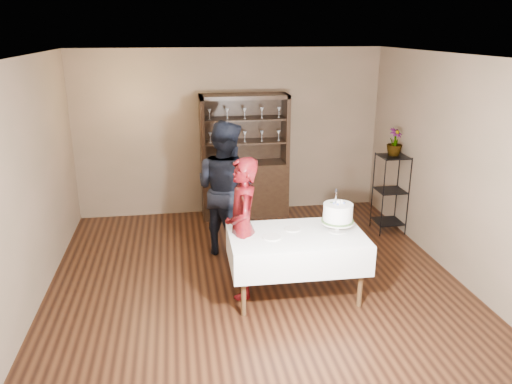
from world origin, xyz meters
TOP-DOWN VIEW (x-y plane):
  - floor at (0.00, 0.00)m, footprint 5.00×5.00m
  - ceiling at (0.00, 0.00)m, footprint 5.00×5.00m
  - back_wall at (0.00, 2.50)m, footprint 5.00×0.02m
  - wall_left at (-2.50, 0.00)m, footprint 0.02×5.00m
  - wall_right at (2.50, 0.00)m, footprint 0.02×5.00m
  - china_hutch at (0.20, 2.25)m, footprint 1.40×0.48m
  - plant_etagere at (2.28, 1.20)m, footprint 0.42×0.42m
  - cake_table at (0.41, -0.47)m, footprint 1.55×0.97m
  - woman at (-0.19, -0.33)m, footprint 0.42×0.62m
  - man at (-0.26, 0.85)m, footprint 1.14×1.13m
  - cake at (0.89, -0.46)m, footprint 0.38×0.38m
  - plate_near at (0.11, -0.53)m, footprint 0.24×0.24m
  - plate_far at (0.39, -0.33)m, footprint 0.21×0.21m
  - potted_plant at (2.29, 1.23)m, footprint 0.31×0.31m

SIDE VIEW (x-z plane):
  - floor at x=0.00m, z-range 0.00..0.00m
  - cake_table at x=0.41m, z-range 0.20..0.97m
  - plant_etagere at x=2.28m, z-range 0.05..1.25m
  - china_hutch at x=0.20m, z-range -0.34..1.66m
  - plate_near at x=0.11m, z-range 0.77..0.78m
  - plate_far at x=0.39m, z-range 0.77..0.78m
  - woman at x=-0.19m, z-range 0.00..1.65m
  - man at x=-0.26m, z-range 0.00..1.85m
  - cake at x=0.89m, z-range 0.71..1.23m
  - back_wall at x=0.00m, z-range 0.00..2.70m
  - wall_left at x=-2.50m, z-range 0.00..2.70m
  - wall_right at x=2.50m, z-range 0.00..2.70m
  - potted_plant at x=2.29m, z-range 1.19..1.59m
  - ceiling at x=0.00m, z-range 2.70..2.70m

